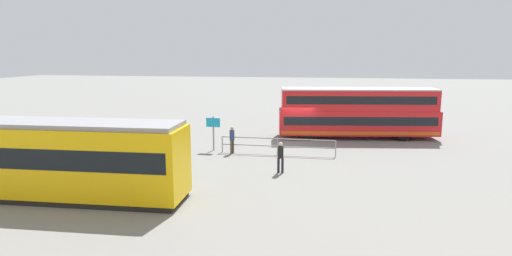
# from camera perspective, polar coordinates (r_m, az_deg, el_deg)

# --- Properties ---
(ground_plane) EXTENTS (160.00, 160.00, 0.00)m
(ground_plane) POSITION_cam_1_polar(r_m,az_deg,el_deg) (32.36, 5.65, -1.56)
(ground_plane) COLOR gray
(double_decker_bus) EXTENTS (12.19, 4.09, 3.84)m
(double_decker_bus) POSITION_cam_1_polar(r_m,az_deg,el_deg) (33.48, 13.45, 2.03)
(double_decker_bus) COLOR red
(double_decker_bus) RESTS_ON ground
(tram_yellow) EXTENTS (14.47, 2.92, 3.54)m
(tram_yellow) POSITION_cam_1_polar(r_m,az_deg,el_deg) (21.85, -28.17, -3.51)
(tram_yellow) COLOR #E5B70C
(tram_yellow) RESTS_ON ground
(pedestrian_near_railing) EXTENTS (0.41, 0.41, 1.78)m
(pedestrian_near_railing) POSITION_cam_1_polar(r_m,az_deg,el_deg) (27.72, -3.24, -1.33)
(pedestrian_near_railing) COLOR #4C3F2D
(pedestrian_near_railing) RESTS_ON ground
(pedestrian_crossing) EXTENTS (0.36, 0.34, 1.72)m
(pedestrian_crossing) POSITION_cam_1_polar(r_m,az_deg,el_deg) (23.26, 3.32, -3.66)
(pedestrian_crossing) COLOR black
(pedestrian_crossing) RESTS_ON ground
(pedestrian_railing) EXTENTS (7.46, 0.20, 1.08)m
(pedestrian_railing) POSITION_cam_1_polar(r_m,az_deg,el_deg) (27.44, 2.93, -2.07)
(pedestrian_railing) COLOR gray
(pedestrian_railing) RESTS_ON ground
(info_sign) EXTENTS (0.96, 0.14, 2.31)m
(info_sign) POSITION_cam_1_polar(r_m,az_deg,el_deg) (28.58, -5.77, 0.09)
(info_sign) COLOR slate
(info_sign) RESTS_ON ground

